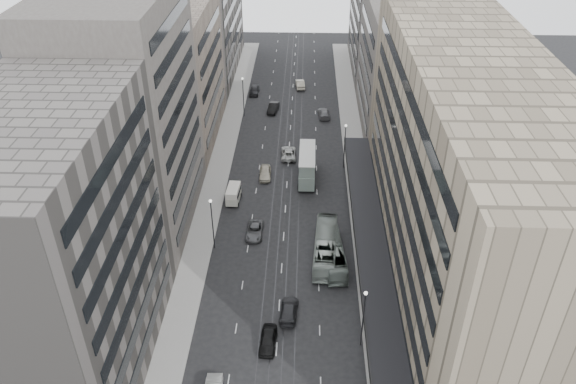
# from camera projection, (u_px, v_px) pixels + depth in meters

# --- Properties ---
(ground) EXTENTS (220.00, 220.00, 0.00)m
(ground) POSITION_uv_depth(u_px,v_px,m) (279.00, 311.00, 69.43)
(ground) COLOR black
(ground) RESTS_ON ground
(sidewalk_right) EXTENTS (4.00, 125.00, 0.15)m
(sidewalk_right) POSITION_uv_depth(u_px,v_px,m) (355.00, 160.00, 100.33)
(sidewalk_right) COLOR gray
(sidewalk_right) RESTS_ON ground
(sidewalk_left) EXTENTS (4.00, 125.00, 0.15)m
(sidewalk_left) POSITION_uv_depth(u_px,v_px,m) (222.00, 158.00, 100.97)
(sidewalk_left) COLOR gray
(sidewalk_left) RESTS_ON ground
(department_store) EXTENTS (19.20, 60.00, 30.00)m
(department_store) POSITION_uv_depth(u_px,v_px,m) (459.00, 178.00, 67.27)
(department_store) COLOR gray
(department_store) RESTS_ON ground
(building_right_mid) EXTENTS (15.00, 28.00, 24.00)m
(building_right_mid) POSITION_uv_depth(u_px,v_px,m) (405.00, 67.00, 105.57)
(building_right_mid) COLOR #48423F
(building_right_mid) RESTS_ON ground
(building_right_far) EXTENTS (15.00, 32.00, 28.00)m
(building_right_far) POSITION_uv_depth(u_px,v_px,m) (388.00, 11.00, 129.48)
(building_right_far) COLOR #5B5652
(building_right_far) RESTS_ON ground
(building_left_a) EXTENTS (15.00, 28.00, 30.00)m
(building_left_a) POSITION_uv_depth(u_px,v_px,m) (55.00, 256.00, 55.07)
(building_left_a) COLOR #5B5652
(building_left_a) RESTS_ON ground
(building_left_b) EXTENTS (15.00, 26.00, 34.00)m
(building_left_b) POSITION_uv_depth(u_px,v_px,m) (127.00, 117.00, 76.47)
(building_left_b) COLOR #48423F
(building_left_b) RESTS_ON ground
(building_left_c) EXTENTS (15.00, 28.00, 25.00)m
(building_left_c) POSITION_uv_depth(u_px,v_px,m) (171.00, 74.00, 101.46)
(building_left_c) COLOR #766A5C
(building_left_c) RESTS_ON ground
(building_left_d) EXTENTS (15.00, 38.00, 28.00)m
(building_left_d) POSITION_uv_depth(u_px,v_px,m) (200.00, 13.00, 128.14)
(building_left_d) COLOR #5B5652
(building_left_d) RESTS_ON ground
(lamp_right_near) EXTENTS (0.44, 0.44, 8.32)m
(lamp_right_near) POSITION_uv_depth(u_px,v_px,m) (364.00, 312.00, 62.13)
(lamp_right_near) COLOR #262628
(lamp_right_near) RESTS_ON ground
(lamp_right_far) EXTENTS (0.44, 0.44, 8.32)m
(lamp_right_far) POSITION_uv_depth(u_px,v_px,m) (345.00, 141.00, 95.47)
(lamp_right_far) COLOR #262628
(lamp_right_far) RESTS_ON ground
(lamp_left_near) EXTENTS (0.44, 0.44, 8.32)m
(lamp_left_near) POSITION_uv_depth(u_px,v_px,m) (212.00, 218.00, 76.83)
(lamp_left_near) COLOR #262628
(lamp_left_near) RESTS_ON ground
(lamp_left_far) EXTENTS (0.44, 0.44, 8.32)m
(lamp_left_far) POSITION_uv_depth(u_px,v_px,m) (243.00, 92.00, 112.67)
(lamp_left_far) COLOR #262628
(lamp_left_far) RESTS_ON ground
(bus_near) EXTENTS (3.69, 11.31, 3.09)m
(bus_near) POSITION_uv_depth(u_px,v_px,m) (333.00, 253.00, 76.42)
(bus_near) COLOR slate
(bus_near) RESTS_ON ground
(bus_far) EXTENTS (3.71, 12.52, 3.44)m
(bus_far) POSITION_uv_depth(u_px,v_px,m) (325.00, 247.00, 77.23)
(bus_far) COLOR #94A097
(bus_far) RESTS_ON ground
(double_decker) EXTENTS (2.98, 9.42, 5.13)m
(double_decker) POSITION_uv_depth(u_px,v_px,m) (307.00, 165.00, 93.57)
(double_decker) COLOR gray
(double_decker) RESTS_ON ground
(panel_van) EXTENTS (2.25, 4.25, 2.61)m
(panel_van) POSITION_uv_depth(u_px,v_px,m) (233.00, 194.00, 88.73)
(panel_van) COLOR beige
(panel_van) RESTS_ON ground
(sedan_0) EXTENTS (2.16, 4.81, 1.60)m
(sedan_0) POSITION_uv_depth(u_px,v_px,m) (268.00, 340.00, 64.53)
(sedan_0) COLOR black
(sedan_0) RESTS_ON ground
(sedan_2) EXTENTS (2.38, 5.05, 1.40)m
(sedan_2) POSITION_uv_depth(u_px,v_px,m) (255.00, 231.00, 81.94)
(sedan_2) COLOR #505052
(sedan_2) RESTS_ON ground
(sedan_3) EXTENTS (2.45, 5.29, 1.50)m
(sedan_3) POSITION_uv_depth(u_px,v_px,m) (289.00, 310.00, 68.55)
(sedan_3) COLOR #242426
(sedan_3) RESTS_ON ground
(sedan_4) EXTENTS (2.10, 4.93, 1.66)m
(sedan_4) POSITION_uv_depth(u_px,v_px,m) (265.00, 173.00, 95.14)
(sedan_4) COLOR #B7AE98
(sedan_4) RESTS_ON ground
(sedan_5) EXTENTS (2.46, 5.31, 1.69)m
(sedan_5) POSITION_uv_depth(u_px,v_px,m) (273.00, 108.00, 116.81)
(sedan_5) COLOR black
(sedan_5) RESTS_ON ground
(sedan_6) EXTENTS (2.72, 5.57, 1.52)m
(sedan_6) POSITION_uv_depth(u_px,v_px,m) (288.00, 153.00, 101.04)
(sedan_6) COLOR #B5B5B1
(sedan_6) RESTS_ON ground
(sedan_7) EXTENTS (2.60, 5.49, 1.55)m
(sedan_7) POSITION_uv_depth(u_px,v_px,m) (324.00, 113.00, 114.79)
(sedan_7) COLOR #5D5D60
(sedan_7) RESTS_ON ground
(sedan_8) EXTENTS (2.05, 4.99, 1.70)m
(sedan_8) POSITION_uv_depth(u_px,v_px,m) (254.00, 90.00, 124.49)
(sedan_8) COLOR black
(sedan_8) RESTS_ON ground
(sedan_9) EXTENTS (2.30, 5.33, 1.71)m
(sedan_9) POSITION_uv_depth(u_px,v_px,m) (300.00, 84.00, 127.36)
(sedan_9) COLOR beige
(sedan_9) RESTS_ON ground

